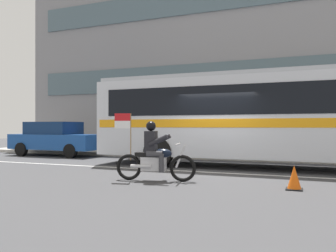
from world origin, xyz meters
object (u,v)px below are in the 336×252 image
object	(u,v)px
fire_hydrant	(210,147)
traffic_cone	(294,178)
motorcycle_with_rider	(154,155)
parked_sedan_curbside	(56,138)
transit_bus	(282,113)

from	to	relation	value
fire_hydrant	traffic_cone	size ratio (longest dim) A/B	1.36
motorcycle_with_rider	parked_sedan_curbside	world-z (taller)	motorcycle_with_rider
transit_bus	motorcycle_with_rider	distance (m)	5.07
transit_bus	traffic_cone	size ratio (longest dim) A/B	23.69
parked_sedan_curbside	traffic_cone	bearing A→B (deg)	-25.69
transit_bus	parked_sedan_curbside	bearing A→B (deg)	172.53
motorcycle_with_rider	traffic_cone	world-z (taller)	motorcycle_with_rider
fire_hydrant	motorcycle_with_rider	bearing A→B (deg)	-87.09
transit_bus	fire_hydrant	world-z (taller)	transit_bus
motorcycle_with_rider	traffic_cone	bearing A→B (deg)	0.08
parked_sedan_curbside	fire_hydrant	distance (m)	7.46
fire_hydrant	traffic_cone	xyz separation A→B (m)	(3.79, -6.79, -0.26)
parked_sedan_curbside	traffic_cone	distance (m)	12.34
fire_hydrant	traffic_cone	bearing A→B (deg)	-60.78
parked_sedan_curbside	fire_hydrant	size ratio (longest dim) A/B	6.19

